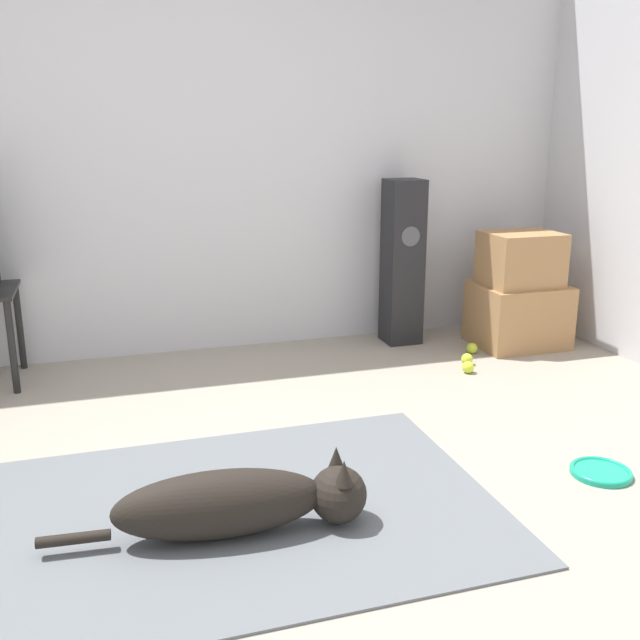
% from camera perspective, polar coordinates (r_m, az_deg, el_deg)
% --- Properties ---
extents(ground_plane, '(12.00, 12.00, 0.00)m').
position_cam_1_polar(ground_plane, '(2.49, -7.97, -16.77)').
color(ground_plane, '#9E9384').
extents(wall_back, '(8.00, 0.06, 2.55)m').
position_cam_1_polar(wall_back, '(4.20, -13.50, 14.37)').
color(wall_back, silver).
rests_on(wall_back, ground_plane).
extents(area_rug, '(1.93, 1.27, 0.01)m').
position_cam_1_polar(area_rug, '(2.61, -7.91, -15.07)').
color(area_rug, slate).
rests_on(area_rug, ground_plane).
extents(dog, '(1.07, 0.25, 0.25)m').
position_cam_1_polar(dog, '(2.42, -6.16, -14.27)').
color(dog, black).
rests_on(dog, area_rug).
extents(frisbee, '(0.23, 0.23, 0.03)m').
position_cam_1_polar(frisbee, '(3.04, 21.55, -11.22)').
color(frisbee, '#199E7A').
rests_on(frisbee, ground_plane).
extents(cardboard_box_lower, '(0.52, 0.43, 0.38)m').
position_cam_1_polar(cardboard_box_lower, '(4.54, 15.56, 0.40)').
color(cardboard_box_lower, '#A87A4C').
rests_on(cardboard_box_lower, ground_plane).
extents(cardboard_box_upper, '(0.43, 0.35, 0.32)m').
position_cam_1_polar(cardboard_box_upper, '(4.44, 15.76, 4.72)').
color(cardboard_box_upper, '#A87A4C').
rests_on(cardboard_box_upper, cardboard_box_lower).
extents(floor_speaker, '(0.21, 0.22, 1.01)m').
position_cam_1_polar(floor_speaker, '(4.40, 6.61, 4.60)').
color(floor_speaker, black).
rests_on(floor_speaker, ground_plane).
extents(tennis_ball_by_boxes, '(0.07, 0.07, 0.07)m').
position_cam_1_polar(tennis_ball_by_boxes, '(4.00, 11.77, -3.72)').
color(tennis_ball_by_boxes, '#C6E033').
rests_on(tennis_ball_by_boxes, ground_plane).
extents(tennis_ball_near_speaker, '(0.07, 0.07, 0.07)m').
position_cam_1_polar(tennis_ball_near_speaker, '(4.13, 11.68, -3.08)').
color(tennis_ball_near_speaker, '#C6E033').
rests_on(tennis_ball_near_speaker, ground_plane).
extents(tennis_ball_loose_on_carpet, '(0.07, 0.07, 0.07)m').
position_cam_1_polar(tennis_ball_loose_on_carpet, '(4.34, 12.06, -2.22)').
color(tennis_ball_loose_on_carpet, '#C6E033').
rests_on(tennis_ball_loose_on_carpet, ground_plane).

